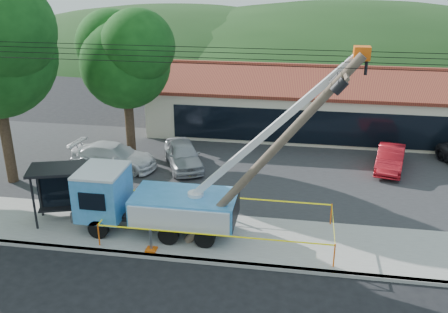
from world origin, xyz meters
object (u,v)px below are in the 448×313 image
utility_truck (154,199)px  leaning_pole (276,148)px  car_white (115,169)px  car_silver (184,168)px  bus_shelter (62,180)px  car_red (389,171)px

utility_truck → leaning_pole: utility_truck is taller
utility_truck → car_white: 8.08m
car_silver → bus_shelter: bearing=-143.1°
leaning_pole → car_white: 12.90m
leaning_pole → car_red: bearing=58.0°
bus_shelter → car_red: bearing=11.4°
utility_truck → bus_shelter: 4.41m
bus_shelter → car_red: (15.61, 8.58, -2.07)m
car_silver → car_red: bearing=-17.0°
car_silver → car_white: bearing=167.8°
utility_truck → car_white: bearing=123.8°
leaning_pole → car_white: bearing=142.9°
car_red → leaning_pole: bearing=-109.8°
utility_truck → car_silver: bearing=94.1°
leaning_pole → utility_truck: bearing=172.3°
car_red → car_white: bearing=-159.2°
utility_truck → bus_shelter: size_ratio=3.83×
utility_truck → leaning_pole: (5.20, -0.71, 2.95)m
car_silver → car_white: size_ratio=0.88×
leaning_pole → car_silver: leaning_pole is taller
leaning_pole → car_white: leaning_pole is taller
car_silver → utility_truck: bearing=-110.3°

